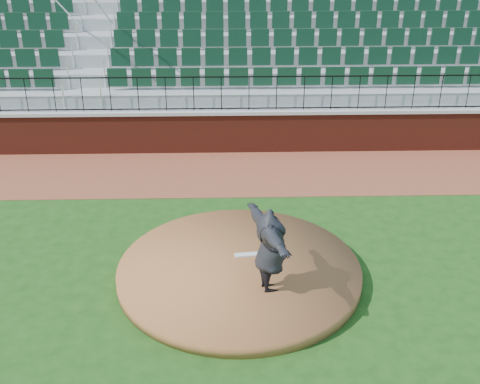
{
  "coord_description": "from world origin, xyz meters",
  "views": [
    {
      "loc": [
        -0.3,
        -10.24,
        7.09
      ],
      "look_at": [
        0.0,
        1.5,
        1.3
      ],
      "focal_mm": 45.62,
      "sensor_mm": 36.0,
      "label": 1
    }
  ],
  "objects": [
    {
      "name": "ground",
      "position": [
        0.0,
        0.0,
        0.0
      ],
      "size": [
        90.0,
        90.0,
        0.0
      ],
      "primitive_type": "plane",
      "color": "#1A4313",
      "rests_on": "ground"
    },
    {
      "name": "warning_track",
      "position": [
        0.0,
        5.4,
        0.01
      ],
      "size": [
        34.0,
        3.2,
        0.01
      ],
      "primitive_type": "cube",
      "color": "brown",
      "rests_on": "ground"
    },
    {
      "name": "field_wall",
      "position": [
        0.0,
        7.0,
        0.6
      ],
      "size": [
        34.0,
        0.35,
        1.2
      ],
      "primitive_type": "cube",
      "color": "maroon",
      "rests_on": "ground"
    },
    {
      "name": "wall_cap",
      "position": [
        0.0,
        7.0,
        1.25
      ],
      "size": [
        34.0,
        0.45,
        0.1
      ],
      "primitive_type": "cube",
      "color": "#B7B7B7",
      "rests_on": "field_wall"
    },
    {
      "name": "wall_railing",
      "position": [
        0.0,
        7.0,
        1.8
      ],
      "size": [
        34.0,
        0.05,
        1.0
      ],
      "primitive_type": null,
      "color": "black",
      "rests_on": "wall_cap"
    },
    {
      "name": "seating_stands",
      "position": [
        0.0,
        9.72,
        2.3
      ],
      "size": [
        34.0,
        5.1,
        4.6
      ],
      "primitive_type": null,
      "color": "gray",
      "rests_on": "ground"
    },
    {
      "name": "concourse_wall",
      "position": [
        0.0,
        12.52,
        2.75
      ],
      "size": [
        34.0,
        0.5,
        5.5
      ],
      "primitive_type": "cube",
      "color": "maroon",
      "rests_on": "ground"
    },
    {
      "name": "pitchers_mound",
      "position": [
        -0.05,
        0.2,
        0.12
      ],
      "size": [
        4.96,
        4.96,
        0.25
      ],
      "primitive_type": "cylinder",
      "color": "brown",
      "rests_on": "ground"
    },
    {
      "name": "pitching_rubber",
      "position": [
        0.15,
        0.61,
        0.27
      ],
      "size": [
        0.58,
        0.21,
        0.04
      ],
      "primitive_type": "cube",
      "rotation": [
        0.0,
        0.0,
        0.11
      ],
      "color": "silver",
      "rests_on": "pitchers_mound"
    },
    {
      "name": "pitcher",
      "position": [
        0.52,
        -0.59,
        1.12
      ],
      "size": [
        1.11,
        2.21,
        1.74
      ],
      "primitive_type": "imported",
      "rotation": [
        0.0,
        0.0,
        1.83
      ],
      "color": "black",
      "rests_on": "pitchers_mound"
    }
  ]
}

